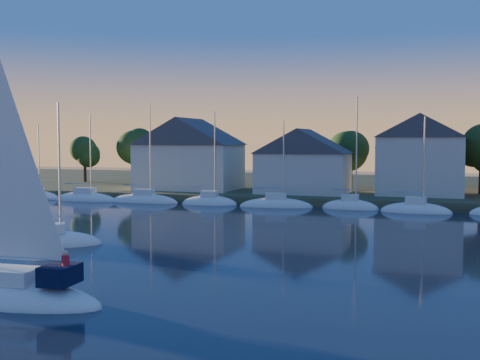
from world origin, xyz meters
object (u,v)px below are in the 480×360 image
at_px(clubhouse_centre, 304,160).
at_px(clubhouse_east, 420,154).
at_px(drifting_sailboat_left, 50,245).
at_px(clubhouse_west, 189,153).
at_px(hero_sailboat, 13,290).

height_order(clubhouse_centre, clubhouse_east, clubhouse_east).
relative_size(clubhouse_centre, clubhouse_east, 1.10).
relative_size(clubhouse_centre, drifting_sailboat_left, 1.01).
distance_m(clubhouse_west, clubhouse_centre, 16.05).
bearing_deg(clubhouse_centre, clubhouse_east, 8.13).
bearing_deg(drifting_sailboat_left, clubhouse_centre, 40.27).
bearing_deg(hero_sailboat, clubhouse_centre, -96.84).
bearing_deg(clubhouse_centre, hero_sailboat, -93.20).
height_order(clubhouse_east, hero_sailboat, hero_sailboat).
xyz_separation_m(clubhouse_west, hero_sailboat, (13.14, -52.06, -5.32)).
distance_m(clubhouse_west, hero_sailboat, 53.96).
distance_m(clubhouse_centre, hero_sailboat, 51.34).
xyz_separation_m(clubhouse_west, clubhouse_east, (30.00, 1.00, 0.07)).
distance_m(clubhouse_east, drifting_sailboat_left, 46.96).
relative_size(clubhouse_east, drifting_sailboat_left, 0.91).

